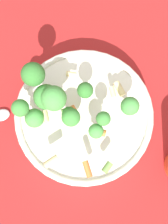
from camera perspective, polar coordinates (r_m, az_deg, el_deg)
ground_plane at (r=0.57m, az=0.00°, el=-1.46°), size 3.00×3.00×0.00m
bowl at (r=0.54m, az=0.00°, el=-0.91°), size 0.28×0.28×0.05m
pasta_salad at (r=0.47m, az=-5.29°, el=1.97°), size 0.22×0.22×0.10m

